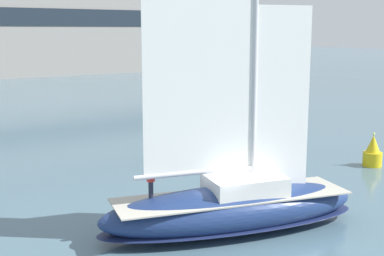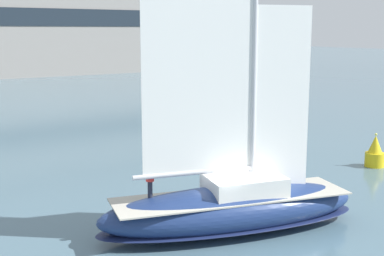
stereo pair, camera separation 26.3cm
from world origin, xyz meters
name	(u,v)px [view 2 (the right image)]	position (x,y,z in m)	size (l,w,h in m)	color
ground_plane	(231,231)	(0.00, 0.00, 0.00)	(400.00, 400.00, 0.00)	slate
waterfront_building	(55,21)	(24.19, 86.97, 10.21)	(46.84, 17.16, 20.35)	gray
sailboat_main	(232,203)	(0.02, -0.01, 1.24)	(12.09, 6.19, 15.99)	navy
channel_buoy	(375,153)	(14.32, 3.59, 0.85)	(1.19, 1.19, 2.15)	yellow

